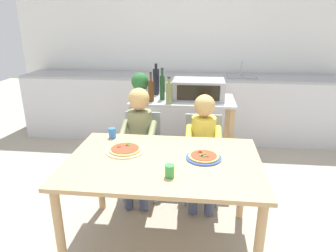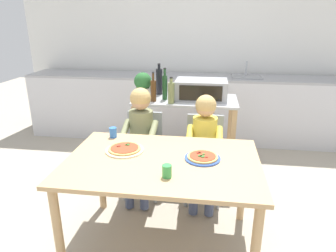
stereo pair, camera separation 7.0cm
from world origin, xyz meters
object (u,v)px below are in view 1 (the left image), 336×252
bottle_tall_green_wine (156,81)px  child_in_yellow_shirt (203,138)px  kitchen_island_cart (182,124)px  dining_table (163,171)px  pizza_plate_blue_rimmed (204,157)px  dining_chair_right (203,151)px  bottle_clear_vinegar (162,87)px  child_in_olive_shirt (139,132)px  bottle_dark_olive_oil (151,90)px  dining_chair_left (142,148)px  bottle_slim_sauce (169,92)px  drinking_cup_blue (112,133)px  drinking_cup_green (170,171)px  pizza_plate_cream (125,150)px  potted_herb_plant (140,85)px  toaster_oven (199,89)px

bottle_tall_green_wine → child_in_yellow_shirt: size_ratio=0.33×
kitchen_island_cart → dining_table: size_ratio=0.78×
pizza_plate_blue_rimmed → dining_chair_right: bearing=90.0°
bottle_clear_vinegar → dining_chair_right: bottle_clear_vinegar is taller
bottle_clear_vinegar → dining_table: bottle_clear_vinegar is taller
kitchen_island_cart → dining_chair_right: kitchen_island_cart is taller
bottle_tall_green_wine → child_in_olive_shirt: (-0.06, -0.73, -0.33)m
bottle_dark_olive_oil → dining_chair_right: size_ratio=0.37×
dining_chair_right → child_in_yellow_shirt: 0.22m
dining_chair_left → child_in_olive_shirt: bearing=-90.0°
bottle_slim_sauce → child_in_olive_shirt: size_ratio=0.25×
kitchen_island_cart → bottle_dark_olive_oil: (-0.32, -0.15, 0.40)m
bottle_tall_green_wine → kitchen_island_cart: bearing=-27.9°
bottle_tall_green_wine → drinking_cup_blue: 1.04m
dining_table → drinking_cup_green: bearing=-73.9°
bottle_clear_vinegar → drinking_cup_green: (0.22, -1.38, -0.24)m
child_in_olive_shirt → pizza_plate_blue_rimmed: (0.59, -0.57, 0.05)m
dining_chair_right → child_in_olive_shirt: size_ratio=0.76×
drinking_cup_blue → bottle_tall_green_wine: bearing=76.8°
child_in_olive_shirt → pizza_plate_cream: child_in_olive_shirt is taller
bottle_slim_sauce → bottle_tall_green_wine: size_ratio=0.78×
child_in_yellow_shirt → drinking_cup_green: bearing=-104.3°
bottle_dark_olive_oil → drinking_cup_green: 1.34m
dining_table → pizza_plate_cream: bearing=159.7°
bottle_clear_vinegar → drinking_cup_green: size_ratio=3.94×
child_in_yellow_shirt → kitchen_island_cart: bearing=111.0°
bottle_dark_olive_oil → pizza_plate_cream: size_ratio=1.03×
bottle_dark_olive_oil → pizza_plate_blue_rimmed: bottle_dark_olive_oil is taller
kitchen_island_cart → dining_chair_right: bearing=-64.2°
potted_herb_plant → pizza_plate_cream: bearing=-85.8°
bottle_slim_sauce → dining_table: size_ratio=0.19×
kitchen_island_cart → bottle_clear_vinegar: size_ratio=3.30×
bottle_clear_vinegar → child_in_yellow_shirt: size_ratio=0.32×
bottle_slim_sauce → pizza_plate_blue_rimmed: 1.03m
toaster_oven → drinking_cup_blue: size_ratio=6.21×
bottle_clear_vinegar → dining_chair_left: (-0.16, -0.39, -0.53)m
dining_chair_left → drinking_cup_blue: bearing=-114.8°
bottle_slim_sauce → pizza_plate_cream: size_ratio=0.92×
bottle_clear_vinegar → dining_chair_left: size_ratio=0.40×
dining_table → child_in_olive_shirt: size_ratio=1.29×
toaster_oven → bottle_dark_olive_oil: 0.51m
drinking_cup_blue → dining_chair_right: bearing=25.1°
bottle_dark_olive_oil → child_in_olive_shirt: size_ratio=0.28×
bottle_slim_sauce → bottle_dark_olive_oil: 0.20m
dining_chair_right → bottle_dark_olive_oil: bearing=149.6°
dining_chair_left → dining_chair_right: size_ratio=1.00×
pizza_plate_cream → drinking_cup_blue: 0.31m
drinking_cup_green → bottle_slim_sauce: bearing=96.2°
kitchen_island_cart → pizza_plate_blue_rimmed: bearing=-78.9°
child_in_yellow_shirt → pizza_plate_cream: bearing=-140.1°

